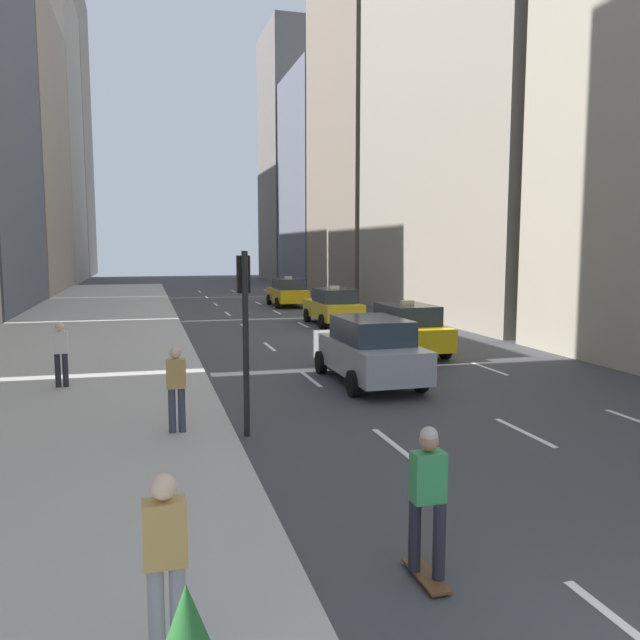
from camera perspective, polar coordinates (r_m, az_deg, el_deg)
name	(u,v)px	position (r m, az deg, el deg)	size (l,w,h in m)	color
sidewalk_left	(90,328)	(29.81, -20.26, -0.67)	(8.00, 66.00, 0.15)	#ADAAA3
lane_markings	(320,333)	(26.74, 0.01, -1.21)	(5.72, 56.00, 0.01)	white
building_row_left	(10,114)	(55.05, -26.46, 16.54)	(6.00, 91.02, 36.01)	gray
building_row_right	(400,91)	(44.01, 7.31, 20.04)	(6.00, 71.95, 33.33)	#A89E89
taxi_lead	(287,292)	(39.04, -2.99, 2.56)	(2.02, 4.40, 1.87)	yellow
taxi_second	(333,306)	(29.59, 1.20, 1.26)	(2.02, 4.40, 1.87)	yellow
taxi_third	(404,329)	(21.68, 7.73, -0.78)	(2.02, 4.40, 1.87)	yellow
sedan_black_near	(368,349)	(16.95, 4.45, -2.71)	(2.02, 4.77, 1.80)	#9EA0A5
skateboarder	(428,496)	(7.16, 9.82, -15.60)	(0.36, 0.80, 1.75)	brown
pedestrian_near_curb	(166,558)	(5.75, -13.93, -20.37)	(0.36, 0.22, 1.65)	gray
pedestrian_mid_block	(176,385)	(12.20, -13.01, -5.81)	(0.36, 0.22, 1.65)	#383D51
pedestrian_far_walking	(61,351)	(17.02, -22.62, -2.64)	(0.36, 0.22, 1.65)	#23232D
traffic_light_pole	(245,313)	(12.08, -6.91, 0.65)	(0.24, 0.42, 3.60)	black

